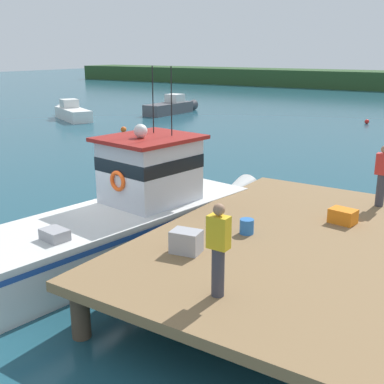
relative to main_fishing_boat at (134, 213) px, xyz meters
name	(u,v)px	position (x,y,z in m)	size (l,w,h in m)	color
ground_plane	(132,244)	(-0.28, 0.23, -1.01)	(200.00, 200.00, 0.00)	#1E4C5B
dock	(298,244)	(4.52, 0.23, 0.07)	(6.00, 9.00, 1.20)	#4C3D2D
main_fishing_boat	(134,213)	(0.00, 0.00, 0.00)	(3.69, 9.96, 4.80)	silver
crate_stack_near_edge	(186,242)	(2.89, -1.78, 0.43)	(0.60, 0.44, 0.47)	#9E9EA3
crate_stack_mid_dock	(343,216)	(5.03, 1.77, 0.37)	(0.60, 0.44, 0.35)	orange
bait_bucket	(247,226)	(3.43, -0.14, 0.36)	(0.32, 0.32, 0.34)	#2866B2
deckhand_by_the_boat	(218,248)	(4.36, -3.02, 1.05)	(0.36, 0.22, 1.63)	#383842
deckhand_further_back	(382,175)	(5.44, 3.65, 1.05)	(0.36, 0.22, 1.63)	#383842
moored_boat_near_channel	(71,113)	(-20.84, 17.47, -0.49)	(5.86, 3.70, 1.51)	white
moored_boat_off_the_point	(172,107)	(-16.44, 24.76, -0.46)	(1.71, 6.28, 1.59)	#4C4C51
mooring_buoy_spare_mooring	(367,122)	(-0.93, 27.59, -0.84)	(0.33, 0.33, 0.33)	red
mooring_buoy_channel_marker	(124,129)	(-13.23, 14.82, -0.82)	(0.38, 0.38, 0.38)	#EA5B19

